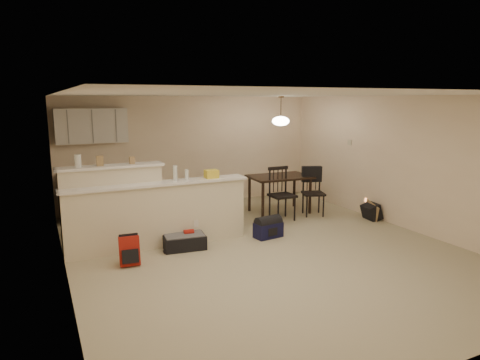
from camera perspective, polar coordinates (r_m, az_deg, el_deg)
room at (r=6.81m, az=3.31°, el=0.74°), size 7.00×7.02×2.50m
breakfast_bar at (r=7.24m, az=-12.93°, el=-4.11°), size 3.08×0.58×1.39m
upper_cabinets at (r=9.27m, az=-19.21°, el=6.84°), size 1.40×0.34×0.70m
kitchen_counter at (r=9.36m, az=-17.36°, el=-2.00°), size 1.80×0.60×0.90m
thermostat at (r=9.74m, az=14.41°, el=4.89°), size 0.02×0.12×0.12m
jar at (r=7.08m, az=-20.81°, el=2.40°), size 0.10×0.10×0.20m
cereal_box at (r=7.11m, az=-18.18°, el=2.44°), size 0.10×0.07×0.16m
small_box at (r=7.19m, az=-14.19°, el=2.57°), size 0.08×0.06×0.12m
bottle_a at (r=7.18m, az=-8.65°, el=0.90°), size 0.07×0.07×0.26m
bottle_b at (r=7.24m, az=-7.12°, el=0.71°), size 0.06×0.06×0.18m
bag_lump at (r=7.40m, az=-3.83°, el=0.82°), size 0.22×0.18×0.14m
dining_table at (r=9.27m, az=5.31°, el=-0.03°), size 1.34×0.94×0.81m
pendant_lamp at (r=9.12m, az=5.45°, el=7.89°), size 0.36×0.36×0.62m
dining_chair_near at (r=8.72m, az=5.66°, el=-1.87°), size 0.48×0.46×1.08m
dining_chair_far at (r=9.16m, az=9.76°, el=-1.59°), size 0.56×0.54×1.00m
suitcase at (r=7.19m, az=-7.45°, el=-8.16°), size 0.72×0.51×0.23m
red_backpack at (r=6.63m, az=-14.53°, el=-9.11°), size 0.31×0.21×0.44m
navy_duffel at (r=7.69m, az=3.78°, el=-6.66°), size 0.52×0.33×0.27m
black_daypack at (r=9.18m, az=17.14°, el=-4.08°), size 0.30×0.39×0.32m
cardboard_sheet at (r=9.18m, az=17.14°, el=-4.00°), size 0.10×0.45×0.35m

